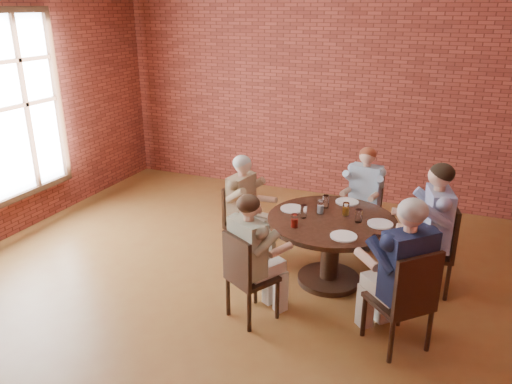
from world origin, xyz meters
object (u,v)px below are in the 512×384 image
at_px(chair_d, 246,274).
at_px(diner_b, 363,197).
at_px(chair_b, 364,206).
at_px(smartphone, 375,237).
at_px(chair_e, 406,298).
at_px(dining_table, 331,238).
at_px(diner_e, 401,274).
at_px(diner_c, 245,209).
at_px(chair_c, 240,219).
at_px(chair_a, 437,245).
at_px(diner_a, 429,229).
at_px(diner_d, 252,258).

bearing_deg(chair_d, diner_b, -79.00).
distance_m(chair_b, smartphone, 1.50).
relative_size(chair_b, chair_e, 0.91).
height_order(dining_table, chair_e, chair_e).
bearing_deg(diner_e, diner_c, -72.53).
height_order(diner_e, smartphone, diner_e).
bearing_deg(dining_table, chair_e, -44.68).
xyz_separation_m(diner_c, chair_d, (0.51, -1.15, -0.14)).
relative_size(dining_table, diner_c, 1.07).
bearing_deg(chair_d, chair_c, -34.10).
bearing_deg(chair_b, chair_c, -135.69).
bearing_deg(chair_e, chair_a, -143.64).
distance_m(chair_b, chair_e, 2.16).
bearing_deg(diner_e, chair_b, -116.08).
distance_m(diner_a, chair_b, 1.24).
xyz_separation_m(chair_b, smartphone, (0.37, -1.43, 0.27)).
xyz_separation_m(dining_table, diner_d, (-0.51, -0.92, 0.11)).
relative_size(chair_a, smartphone, 6.65).
distance_m(dining_table, diner_e, 1.16).
height_order(chair_c, diner_e, diner_e).
bearing_deg(diner_c, chair_e, -109.50).
bearing_deg(chair_d, diner_a, -111.58).
xyz_separation_m(chair_b, diner_c, (-1.19, -0.99, 0.14)).
bearing_deg(chair_b, diner_a, -40.86).
relative_size(diner_a, chair_d, 1.54).
bearing_deg(diner_e, dining_table, -90.00).
relative_size(dining_table, diner_a, 0.97).
xyz_separation_m(chair_c, chair_d, (0.58, -1.16, 0.00)).
xyz_separation_m(diner_b, diner_d, (-0.64, -2.00, 0.01)).
height_order(chair_a, chair_d, chair_a).
bearing_deg(dining_table, chair_a, 14.39).
bearing_deg(chair_b, diner_c, -133.67).
height_order(dining_table, chair_d, chair_d).
bearing_deg(diner_b, diner_c, -135.61).
height_order(chair_a, chair_b, chair_a).
xyz_separation_m(dining_table, chair_d, (-0.55, -0.99, -0.04)).
bearing_deg(smartphone, diner_b, 112.39).
distance_m(diner_e, smartphone, 0.61).
relative_size(diner_a, chair_b, 1.57).
xyz_separation_m(chair_e, smartphone, (-0.38, 0.59, 0.23)).
relative_size(chair_d, diner_e, 0.65).
xyz_separation_m(chair_c, diner_c, (0.07, -0.01, 0.14)).
xyz_separation_m(diner_a, diner_e, (-0.14, -1.05, 0.00)).
height_order(chair_b, diner_c, diner_c).
relative_size(diner_b, diner_c, 0.99).
bearing_deg(smartphone, diner_a, 56.05).
xyz_separation_m(diner_b, diner_c, (-1.18, -0.92, 0.01)).
xyz_separation_m(diner_d, chair_e, (1.40, 0.05, -0.11)).
xyz_separation_m(diner_a, chair_e, (-0.08, -1.12, -0.17)).
bearing_deg(diner_c, chair_b, -41.87).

